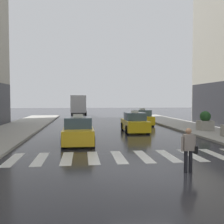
{
  "coord_description": "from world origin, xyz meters",
  "views": [
    {
      "loc": [
        -2.31,
        -9.01,
        2.68
      ],
      "look_at": [
        -0.34,
        8.0,
        1.89
      ],
      "focal_mm": 41.8,
      "sensor_mm": 36.0,
      "label": 1
    }
  ],
  "objects_px": {
    "box_truck": "(79,105)",
    "planter_mid_block": "(205,122)",
    "taxi_second": "(135,123)",
    "taxi_third": "(142,118)",
    "taxi_lead": "(78,131)",
    "pedestrian_with_handbag": "(189,147)"
  },
  "relations": [
    {
      "from": "box_truck",
      "to": "planter_mid_block",
      "type": "distance_m",
      "value": 22.73
    },
    {
      "from": "taxi_second",
      "to": "taxi_third",
      "type": "distance_m",
      "value": 6.11
    },
    {
      "from": "taxi_third",
      "to": "planter_mid_block",
      "type": "height_order",
      "value": "taxi_third"
    },
    {
      "from": "taxi_lead",
      "to": "pedestrian_with_handbag",
      "type": "distance_m",
      "value": 8.25
    },
    {
      "from": "taxi_third",
      "to": "box_truck",
      "type": "height_order",
      "value": "box_truck"
    },
    {
      "from": "taxi_second",
      "to": "pedestrian_with_handbag",
      "type": "relative_size",
      "value": 2.77
    },
    {
      "from": "taxi_lead",
      "to": "planter_mid_block",
      "type": "distance_m",
      "value": 11.44
    },
    {
      "from": "taxi_lead",
      "to": "box_truck",
      "type": "distance_m",
      "value": 24.54
    },
    {
      "from": "planter_mid_block",
      "to": "taxi_third",
      "type": "bearing_deg",
      "value": 120.06
    },
    {
      "from": "box_truck",
      "to": "pedestrian_with_handbag",
      "type": "height_order",
      "value": "box_truck"
    },
    {
      "from": "box_truck",
      "to": "taxi_lead",
      "type": "bearing_deg",
      "value": -89.55
    },
    {
      "from": "pedestrian_with_handbag",
      "to": "planter_mid_block",
      "type": "xyz_separation_m",
      "value": [
        6.38,
        11.63,
        -0.06
      ]
    },
    {
      "from": "taxi_second",
      "to": "pedestrian_with_handbag",
      "type": "xyz_separation_m",
      "value": [
        -0.53,
        -12.51,
        0.21
      ]
    },
    {
      "from": "taxi_third",
      "to": "pedestrian_with_handbag",
      "type": "xyz_separation_m",
      "value": [
        -2.53,
        -18.28,
        0.21
      ]
    },
    {
      "from": "taxi_third",
      "to": "box_truck",
      "type": "bearing_deg",
      "value": 117.18
    },
    {
      "from": "taxi_third",
      "to": "box_truck",
      "type": "relative_size",
      "value": 0.61
    },
    {
      "from": "taxi_lead",
      "to": "pedestrian_with_handbag",
      "type": "xyz_separation_m",
      "value": [
        4.13,
        -7.14,
        0.21
      ]
    },
    {
      "from": "box_truck",
      "to": "planter_mid_block",
      "type": "relative_size",
      "value": 4.74
    },
    {
      "from": "taxi_lead",
      "to": "box_truck",
      "type": "xyz_separation_m",
      "value": [
        -0.19,
        24.51,
        1.13
      ]
    },
    {
      "from": "taxi_second",
      "to": "planter_mid_block",
      "type": "relative_size",
      "value": 2.86
    },
    {
      "from": "taxi_third",
      "to": "box_truck",
      "type": "xyz_separation_m",
      "value": [
        -6.86,
        13.37,
        1.13
      ]
    },
    {
      "from": "taxi_second",
      "to": "planter_mid_block",
      "type": "distance_m",
      "value": 5.92
    }
  ]
}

